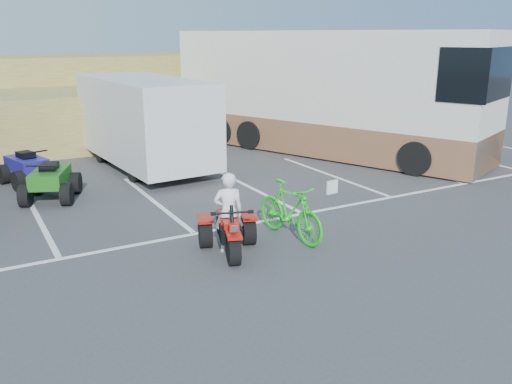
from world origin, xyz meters
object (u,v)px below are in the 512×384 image
rv_motorhome (325,101)px  quad_atv_blue (29,184)px  rider (228,212)px  green_dirt_bike (290,211)px  quad_atv_green (53,200)px  cargo_trailer (145,120)px  red_trike_atv (230,254)px

rv_motorhome → quad_atv_blue: rv_motorhome is taller
quad_atv_blue → rider: bearing=-84.9°
green_dirt_bike → quad_atv_green: (-3.76, 5.13, -0.59)m
rv_motorhome → quad_atv_green: size_ratio=7.17×
green_dirt_bike → cargo_trailer: size_ratio=0.33×
green_dirt_bike → quad_atv_green: bearing=119.7°
quad_atv_green → red_trike_atv: bearing=-43.6°
rider → green_dirt_bike: bearing=-160.9°
green_dirt_bike → red_trike_atv: bearing=179.4°
rider → green_dirt_bike: 1.39m
quad_atv_blue → quad_atv_green: size_ratio=0.97×
red_trike_atv → cargo_trailer: bearing=102.4°
red_trike_atv → quad_atv_blue: bearing=129.2°
green_dirt_bike → quad_atv_blue: green_dirt_bike is taller
red_trike_atv → quad_atv_blue: size_ratio=0.96×
rider → quad_atv_green: size_ratio=0.97×
quad_atv_blue → green_dirt_bike: bearing=-75.7°
red_trike_atv → rv_motorhome: bearing=62.7°
cargo_trailer → quad_atv_green: bearing=-149.4°
green_dirt_bike → quad_atv_blue: bearing=113.7°
green_dirt_bike → rv_motorhome: bearing=43.0°
quad_atv_blue → cargo_trailer: bearing=-10.5°
green_dirt_bike → cargo_trailer: cargo_trailer is taller
red_trike_atv → cargo_trailer: (0.85, 7.49, 1.47)m
rider → cargo_trailer: 7.42m
red_trike_atv → green_dirt_bike: 1.55m
red_trike_atv → rv_motorhome: size_ratio=0.13×
quad_atv_blue → rv_motorhome: bearing=-17.8°
green_dirt_bike → quad_atv_blue: 8.13m
red_trike_atv → green_dirt_bike: green_dirt_bike is taller
rv_motorhome → quad_atv_blue: (-9.78, 0.31, -1.76)m
green_dirt_bike → rv_motorhome: rv_motorhome is taller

